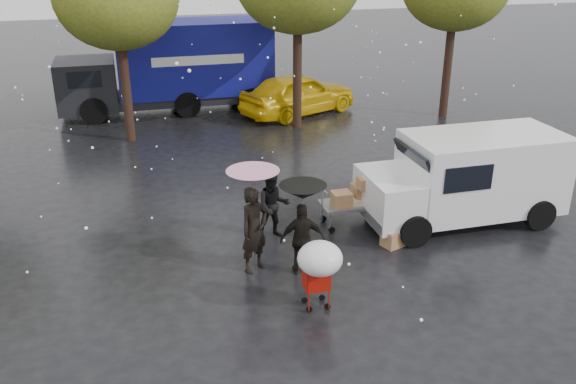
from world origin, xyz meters
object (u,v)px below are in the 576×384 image
object	(u,v)px
vendor_cart	(355,197)
yellow_taxi	(298,94)
person_black	(302,239)
blue_truck	(174,67)
shopping_cart	(319,262)
white_van	(467,176)
person_pink	(254,230)

from	to	relation	value
vendor_cart	yellow_taxi	distance (m)	10.09
yellow_taxi	vendor_cart	bearing A→B (deg)	148.55
vendor_cart	person_black	bearing A→B (deg)	-135.07
blue_truck	yellow_taxi	world-z (taller)	blue_truck
vendor_cart	shopping_cart	world-z (taller)	shopping_cart
person_black	vendor_cart	world-z (taller)	person_black
white_van	yellow_taxi	bearing A→B (deg)	96.96
person_pink	shopping_cart	world-z (taller)	person_pink
blue_truck	yellow_taxi	bearing A→B (deg)	-21.91
person_pink	person_black	xyz separation A→B (m)	(0.93, -0.39, -0.15)
person_pink	white_van	xyz separation A→B (m)	(5.56, 1.03, 0.22)
person_black	yellow_taxi	distance (m)	12.34
person_pink	shopping_cart	xyz separation A→B (m)	(0.82, -1.85, 0.13)
yellow_taxi	white_van	bearing A→B (deg)	163.85
blue_truck	white_van	bearing A→B (deg)	-64.42
white_van	yellow_taxi	distance (m)	10.53
person_pink	blue_truck	world-z (taller)	blue_truck
vendor_cart	blue_truck	world-z (taller)	blue_truck
vendor_cart	shopping_cart	bearing A→B (deg)	-120.87
person_pink	person_black	bearing A→B (deg)	-53.74
shopping_cart	person_black	bearing A→B (deg)	85.75
person_pink	yellow_taxi	size ratio (longest dim) A/B	0.39
person_pink	vendor_cart	bearing A→B (deg)	-3.11
person_pink	vendor_cart	distance (m)	3.20
person_pink	vendor_cart	world-z (taller)	person_pink
person_pink	yellow_taxi	distance (m)	12.26
white_van	shopping_cart	bearing A→B (deg)	-148.69
person_black	vendor_cart	bearing A→B (deg)	-127.64
person_pink	yellow_taxi	world-z (taller)	person_pink
shopping_cart	yellow_taxi	size ratio (longest dim) A/B	0.30
person_pink	yellow_taxi	xyz separation A→B (m)	(4.29, 11.48, -0.12)
person_pink	person_black	size ratio (longest dim) A/B	1.19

